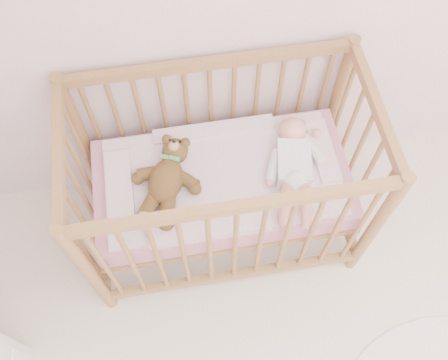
{
  "coord_description": "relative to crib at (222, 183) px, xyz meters",
  "views": [
    {
      "loc": [
        -0.58,
        0.49,
        2.63
      ],
      "look_at": [
        -0.41,
        1.55,
        0.62
      ],
      "focal_mm": 40.0,
      "sensor_mm": 36.0,
      "label": 1
    }
  ],
  "objects": [
    {
      "name": "teddy_bear",
      "position": [
        -0.26,
        -0.02,
        0.15
      ],
      "size": [
        0.49,
        0.58,
        0.14
      ],
      "primitive_type": null,
      "rotation": [
        0.0,
        0.0,
        -0.37
      ],
      "color": "brown",
      "rests_on": "blanket"
    },
    {
      "name": "baby",
      "position": [
        0.33,
        -0.02,
        0.14
      ],
      "size": [
        0.39,
        0.64,
        0.14
      ],
      "primitive_type": null,
      "rotation": [
        0.0,
        0.0,
        -0.19
      ],
      "color": "white",
      "rests_on": "blanket"
    },
    {
      "name": "mattress",
      "position": [
        0.0,
        0.0,
        -0.01
      ],
      "size": [
        1.22,
        0.62,
        0.13
      ],
      "primitive_type": "cube",
      "color": "#C67B96",
      "rests_on": "crib"
    },
    {
      "name": "blanket",
      "position": [
        0.0,
        0.0,
        0.06
      ],
      "size": [
        1.1,
        0.58,
        0.06
      ],
      "primitive_type": null,
      "color": "pink",
      "rests_on": "mattress"
    },
    {
      "name": "crib",
      "position": [
        0.0,
        0.0,
        0.0
      ],
      "size": [
        1.36,
        0.76,
        1.0
      ],
      "primitive_type": null,
      "color": "#A57046",
      "rests_on": "floor"
    }
  ]
}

